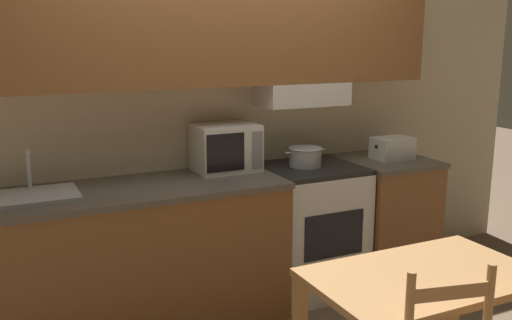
% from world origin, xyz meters
% --- Properties ---
extents(ground_plane, '(16.00, 16.00, 0.00)m').
position_xyz_m(ground_plane, '(0.00, 0.00, 0.00)').
color(ground_plane, brown).
extents(wall_back, '(5.48, 0.38, 2.55)m').
position_xyz_m(wall_back, '(0.01, -0.07, 1.56)').
color(wall_back, beige).
rests_on(wall_back, ground_plane).
extents(lower_counter_main, '(1.83, 0.69, 0.92)m').
position_xyz_m(lower_counter_main, '(-0.64, -0.33, 0.46)').
color(lower_counter_main, brown).
rests_on(lower_counter_main, ground_plane).
extents(lower_counter_right_stub, '(0.61, 0.69, 0.92)m').
position_xyz_m(lower_counter_right_stub, '(1.25, -0.33, 0.46)').
color(lower_counter_right_stub, brown).
rests_on(lower_counter_right_stub, ground_plane).
extents(stove_range, '(0.65, 0.63, 0.92)m').
position_xyz_m(stove_range, '(0.61, -0.31, 0.46)').
color(stove_range, white).
rests_on(stove_range, ground_plane).
extents(cooking_pot, '(0.31, 0.24, 0.13)m').
position_xyz_m(cooking_pot, '(0.57, -0.30, 0.99)').
color(cooking_pot, '#B7BABF').
rests_on(cooking_pot, stove_range).
extents(microwave, '(0.42, 0.32, 0.32)m').
position_xyz_m(microwave, '(0.02, -0.18, 1.08)').
color(microwave, white).
rests_on(microwave, lower_counter_main).
extents(toaster, '(0.30, 0.20, 0.16)m').
position_xyz_m(toaster, '(1.28, -0.36, 1.00)').
color(toaster, white).
rests_on(toaster, lower_counter_right_stub).
extents(sink_basin, '(0.50, 0.37, 0.27)m').
position_xyz_m(sink_basin, '(-1.22, -0.33, 0.94)').
color(sink_basin, '#B7BABF').
rests_on(sink_basin, lower_counter_main).
extents(dining_table, '(1.05, 0.64, 0.74)m').
position_xyz_m(dining_table, '(0.33, -1.78, 0.63)').
color(dining_table, '#B27F4C').
rests_on(dining_table, ground_plane).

